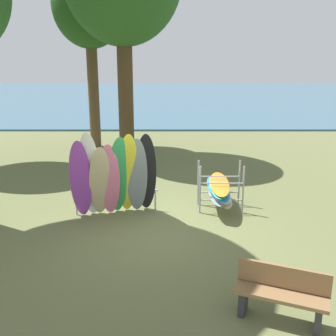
{
  "coord_description": "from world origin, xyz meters",
  "views": [
    {
      "loc": [
        0.39,
        -8.9,
        3.96
      ],
      "look_at": [
        0.41,
        1.34,
        1.1
      ],
      "focal_mm": 43.66,
      "sensor_mm": 36.0,
      "label": 1
    }
  ],
  "objects": [
    {
      "name": "leaning_board_pile",
      "position": [
        -0.92,
        0.67,
        1.05
      ],
      "size": [
        2.17,
        1.26,
        2.28
      ],
      "color": "purple",
      "rests_on": "ground"
    },
    {
      "name": "tree_far_right_back",
      "position": [
        -2.81,
        8.86,
        5.8
      ],
      "size": [
        3.05,
        3.05,
        7.66
      ],
      "color": "brown",
      "rests_on": "ground"
    },
    {
      "name": "park_bench",
      "position": [
        2.12,
        -3.43,
        0.45
      ],
      "size": [
        1.45,
        0.92,
        0.85
      ],
      "color": "#2D2D33",
      "rests_on": "ground"
    },
    {
      "name": "ground_plane",
      "position": [
        0.0,
        0.0,
        0.0
      ],
      "size": [
        80.0,
        80.0,
        0.0
      ],
      "primitive_type": "plane",
      "color": "#60663D"
    },
    {
      "name": "board_storage_rack",
      "position": [
        1.73,
        1.27,
        0.55
      ],
      "size": [
        1.15,
        2.13,
        1.25
      ],
      "color": "#9EA0A5",
      "rests_on": "ground"
    },
    {
      "name": "lake_water",
      "position": [
        0.0,
        30.52,
        0.05
      ],
      "size": [
        80.0,
        36.0,
        0.1
      ],
      "primitive_type": "cube",
      "color": "#38607A",
      "rests_on": "ground"
    }
  ]
}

